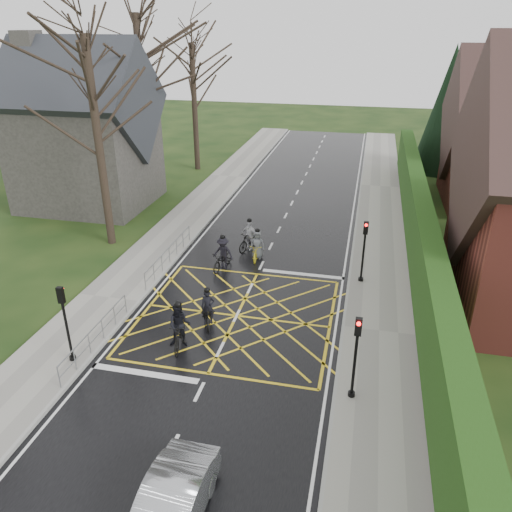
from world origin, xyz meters
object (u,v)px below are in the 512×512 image
at_px(cyclist_mid, 223,256).
at_px(cyclist_lead, 257,248).
at_px(cyclist_front, 249,238).
at_px(cyclist_back, 179,330).
at_px(car, 169,512).
at_px(cyclist_rear, 208,313).

height_order(cyclist_mid, cyclist_lead, cyclist_mid).
relative_size(cyclist_front, cyclist_lead, 1.06).
distance_m(cyclist_back, car, 7.88).
bearing_deg(cyclist_rear, cyclist_back, -129.70).
bearing_deg(cyclist_back, cyclist_front, 76.44).
bearing_deg(car, cyclist_lead, 95.40).
distance_m(cyclist_rear, cyclist_lead, 6.67).
xyz_separation_m(cyclist_rear, cyclist_front, (-0.06, 7.67, 0.13)).
height_order(cyclist_rear, cyclist_back, cyclist_back).
bearing_deg(cyclist_back, cyclist_rear, 61.24).
xyz_separation_m(cyclist_rear, cyclist_mid, (-0.83, 5.14, 0.12)).
xyz_separation_m(cyclist_back, cyclist_mid, (-0.26, 6.86, -0.07)).
xyz_separation_m(cyclist_rear, cyclist_lead, (0.61, 6.65, 0.04)).
height_order(cyclist_back, cyclist_front, cyclist_back).
bearing_deg(cyclist_mid, cyclist_back, -76.55).
bearing_deg(cyclist_mid, cyclist_lead, 57.42).
xyz_separation_m(cyclist_rear, car, (1.98, -9.19, 0.12)).
bearing_deg(cyclist_rear, cyclist_mid, 77.81).
relative_size(cyclist_lead, car, 0.44).
height_order(cyclist_lead, car, cyclist_lead).
xyz_separation_m(cyclist_back, car, (2.55, -7.46, -0.07)).
relative_size(cyclist_back, car, 0.50).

